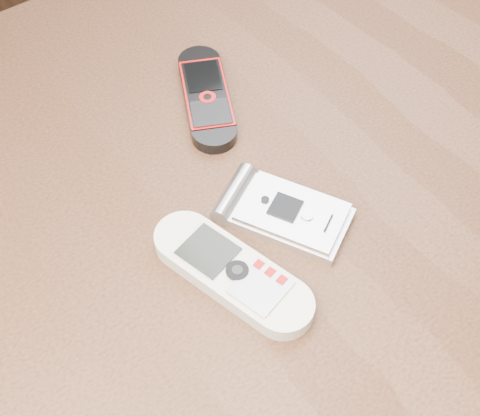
% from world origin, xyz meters
% --- Properties ---
extents(table, '(1.20, 0.80, 0.75)m').
position_xyz_m(table, '(0.00, 0.00, 0.64)').
color(table, black).
rests_on(table, ground).
extents(nokia_white, '(0.09, 0.16, 0.02)m').
position_xyz_m(nokia_white, '(-0.04, -0.05, 0.76)').
color(nokia_white, silver).
rests_on(nokia_white, table).
extents(nokia_black_red, '(0.10, 0.15, 0.01)m').
position_xyz_m(nokia_black_red, '(0.06, 0.14, 0.76)').
color(nokia_black_red, black).
rests_on(nokia_black_red, table).
extents(motorola_razr, '(0.11, 0.13, 0.02)m').
position_xyz_m(motorola_razr, '(0.04, -0.03, 0.76)').
color(motorola_razr, '#B6B6BB').
rests_on(motorola_razr, table).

